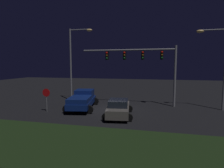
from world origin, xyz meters
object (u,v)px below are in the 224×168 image
pickup_truck (83,99)px  street_lamp_left (75,56)px  traffic_signal_gantry (143,60)px  stop_sign (46,96)px  car_sedan (118,108)px  street_lamp_right (219,59)px

pickup_truck → street_lamp_left: bearing=23.7°
traffic_signal_gantry → street_lamp_left: street_lamp_left is taller
stop_sign → street_lamp_left: bearing=85.2°
pickup_truck → traffic_signal_gantry: size_ratio=0.55×
car_sedan → street_lamp_right: bearing=-70.5°
pickup_truck → stop_sign: (-2.82, -2.09, 0.56)m
traffic_signal_gantry → street_lamp_right: (7.32, -0.54, 0.03)m
traffic_signal_gantry → car_sedan: bearing=-108.7°
car_sedan → street_lamp_right: 10.99m
pickup_truck → traffic_signal_gantry: traffic_signal_gantry is taller
pickup_truck → stop_sign: size_ratio=2.54×
stop_sign → traffic_signal_gantry: bearing=30.0°
street_lamp_right → stop_sign: 17.02m
pickup_truck → car_sedan: (4.18, -2.13, -0.26)m
pickup_truck → street_lamp_right: street_lamp_right is taller
traffic_signal_gantry → street_lamp_right: size_ratio=1.29×
car_sedan → street_lamp_left: (-6.52, 5.66, 4.76)m
pickup_truck → street_lamp_right: 14.03m
traffic_signal_gantry → street_lamp_left: bearing=175.9°
street_lamp_right → street_lamp_left: bearing=175.8°
traffic_signal_gantry → stop_sign: 10.65m
street_lamp_left → stop_sign: bearing=-94.8°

